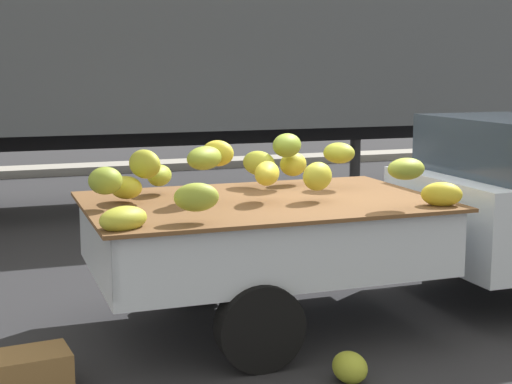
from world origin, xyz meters
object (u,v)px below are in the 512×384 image
object	(u,v)px
pickup_truck	(465,208)
fallen_banana_bunch_near_tailgate	(30,361)
fallen_banana_bunch_by_wheel	(350,367)
produce_crate	(30,372)
semi_trailer	(158,41)

from	to	relation	value
pickup_truck	fallen_banana_bunch_near_tailgate	size ratio (longest dim) A/B	15.67
fallen_banana_bunch_near_tailgate	fallen_banana_bunch_by_wheel	xyz separation A→B (m)	(2.06, -0.90, 0.01)
produce_crate	pickup_truck	bearing A→B (deg)	9.48
fallen_banana_bunch_near_tailgate	semi_trailer	bearing A→B (deg)	68.91
fallen_banana_bunch_by_wheel	semi_trailer	bearing A→B (deg)	87.34
pickup_truck	produce_crate	world-z (taller)	pickup_truck
fallen_banana_bunch_near_tailgate	fallen_banana_bunch_by_wheel	world-z (taller)	fallen_banana_bunch_by_wheel
pickup_truck	produce_crate	bearing A→B (deg)	-170.00
semi_trailer	fallen_banana_bunch_by_wheel	bearing A→B (deg)	-91.83
fallen_banana_bunch_near_tailgate	produce_crate	size ratio (longest dim) A/B	0.62
semi_trailer	fallen_banana_bunch_by_wheel	xyz separation A→B (m)	(-0.33, -7.09, -2.43)
pickup_truck	fallen_banana_bunch_near_tailgate	distance (m)	3.94
fallen_banana_bunch_by_wheel	fallen_banana_bunch_near_tailgate	bearing A→B (deg)	156.42
pickup_truck	fallen_banana_bunch_near_tailgate	bearing A→B (deg)	-174.35
semi_trailer	fallen_banana_bunch_by_wheel	world-z (taller)	semi_trailer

